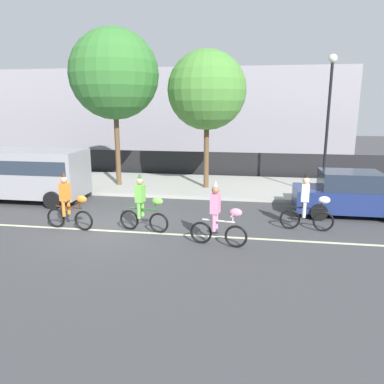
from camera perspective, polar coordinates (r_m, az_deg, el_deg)
ground_plane at (r=13.10m, az=-12.66°, el=-5.03°), size 80.00×80.00×0.00m
road_centre_line at (r=12.66m, az=-13.49°, el=-5.70°), size 36.00×0.14×0.01m
sidewalk_curb at (r=19.05m, az=-5.53°, el=1.20°), size 60.00×5.00×0.15m
fence_line at (r=21.71m, az=-3.65°, el=4.40°), size 40.00×0.08×1.40m
building_backdrop at (r=30.44m, az=-5.10°, el=11.69°), size 28.00×8.00×6.44m
parade_cyclist_orange at (r=12.86m, az=-18.25°, el=-1.81°), size 1.72×0.51×1.92m
parade_cyclist_lime at (r=12.09m, az=-7.36°, el=-2.18°), size 1.71×0.53×1.92m
parade_cyclist_pink at (r=10.82m, az=4.13°, el=-3.96°), size 1.71×0.53×1.92m
parade_cyclist_zebra at (r=12.67m, az=17.26°, el=-1.95°), size 1.72×0.50×1.92m
parked_van_grey at (r=17.22m, az=-23.85°, el=2.91°), size 5.00×2.22×2.18m
parked_car_navy at (r=14.98m, az=23.06°, el=-0.37°), size 4.10×1.92×1.64m
street_lamp_post at (r=16.95m, az=20.15°, el=12.31°), size 0.36×0.36×5.86m
street_tree_near_lamp at (r=18.53m, az=-11.78°, el=17.12°), size 4.15×4.15×7.30m
street_tree_far_corner at (r=17.51m, az=2.28°, el=15.20°), size 3.57×3.57×6.28m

